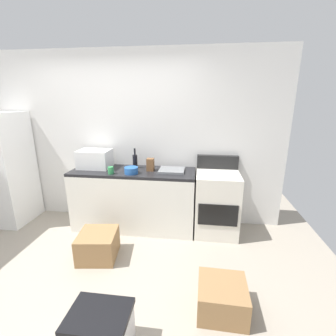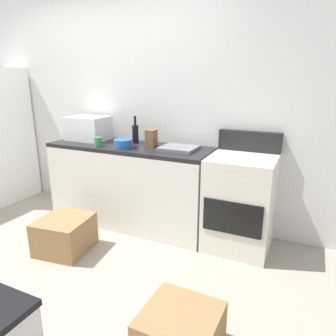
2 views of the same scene
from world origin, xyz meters
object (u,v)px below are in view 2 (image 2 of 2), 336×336
at_px(stove_oven, 240,201).
at_px(cardboard_box_medium, 180,334).
at_px(knife_block, 151,138).
at_px(cardboard_box_large, 65,234).
at_px(mixing_bowl, 123,144).
at_px(microwave, 88,128).
at_px(coffee_mug, 98,142).
at_px(wine_bottle, 135,133).

xyz_separation_m(stove_oven, cardboard_box_medium, (-0.02, -1.41, -0.32)).
xyz_separation_m(knife_block, cardboard_box_large, (-0.51, -0.82, -0.83)).
height_order(mixing_bowl, cardboard_box_large, mixing_bowl).
xyz_separation_m(knife_block, cardboard_box_medium, (0.94, -1.43, -0.85)).
distance_m(microwave, knife_block, 0.86).
bearing_deg(coffee_mug, mixing_bowl, 10.97).
xyz_separation_m(wine_bottle, knife_block, (0.26, -0.11, -0.02)).
relative_size(knife_block, cardboard_box_large, 0.39).
relative_size(mixing_bowl, cardboard_box_medium, 0.43).
distance_m(stove_oven, coffee_mug, 1.57).
height_order(wine_bottle, cardboard_box_large, wine_bottle).
relative_size(stove_oven, wine_bottle, 3.67).
relative_size(microwave, cardboard_box_large, 1.01).
relative_size(wine_bottle, cardboard_box_medium, 0.68).
height_order(microwave, knife_block, microwave).
distance_m(stove_oven, knife_block, 1.10).
bearing_deg(cardboard_box_large, mixing_bowl, 67.35).
distance_m(mixing_bowl, cardboard_box_medium, 1.90).
relative_size(coffee_mug, cardboard_box_medium, 0.23).
xyz_separation_m(wine_bottle, mixing_bowl, (0.02, -0.28, -0.06)).
height_order(coffee_mug, cardboard_box_medium, coffee_mug).
xyz_separation_m(wine_bottle, cardboard_box_medium, (1.20, -1.53, -0.87)).
bearing_deg(microwave, cardboard_box_medium, -39.32).
bearing_deg(wine_bottle, coffee_mug, -127.84).
bearing_deg(coffee_mug, knife_block, 23.53).
xyz_separation_m(mixing_bowl, cardboard_box_medium, (1.18, -1.26, -0.80)).
bearing_deg(mixing_bowl, knife_block, 35.55).
height_order(wine_bottle, knife_block, wine_bottle).
bearing_deg(cardboard_box_large, microwave, 111.97).
distance_m(coffee_mug, cardboard_box_medium, 2.05).
height_order(microwave, wine_bottle, wine_bottle).
bearing_deg(cardboard_box_large, cardboard_box_medium, -22.73).
distance_m(microwave, coffee_mug, 0.45).
bearing_deg(wine_bottle, mixing_bowl, -86.44).
height_order(knife_block, cardboard_box_medium, knife_block).
bearing_deg(cardboard_box_large, coffee_mug, 90.45).
relative_size(stove_oven, coffee_mug, 11.00).
height_order(coffee_mug, cardboard_box_large, coffee_mug).
relative_size(stove_oven, cardboard_box_medium, 2.51).
xyz_separation_m(stove_oven, coffee_mug, (-1.48, -0.20, 0.48)).
height_order(microwave, cardboard_box_large, microwave).
xyz_separation_m(stove_oven, microwave, (-1.82, 0.07, 0.57)).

